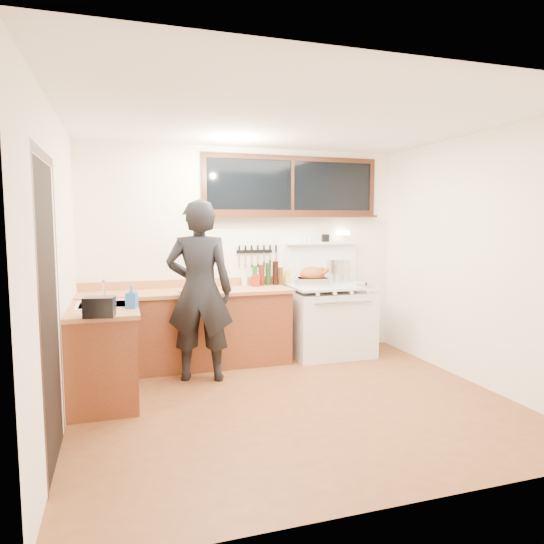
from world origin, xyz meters
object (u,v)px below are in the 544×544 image
object	(u,v)px
man	(200,291)
roast_turkey	(313,278)
vintage_stove	(330,319)
cutting_board	(198,286)

from	to	relation	value
man	roast_turkey	xyz separation A→B (m)	(1.48, 0.46, 0.04)
man	roast_turkey	distance (m)	1.55
man	roast_turkey	size ratio (longest dim) A/B	4.24
roast_turkey	man	bearing A→B (deg)	-162.87
man	vintage_stove	bearing A→B (deg)	14.92
roast_turkey	vintage_stove	bearing A→B (deg)	0.76
cutting_board	roast_turkey	world-z (taller)	roast_turkey
vintage_stove	roast_turkey	size ratio (longest dim) A/B	3.46
cutting_board	man	bearing A→B (deg)	-96.97
cutting_board	roast_turkey	bearing A→B (deg)	0.16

